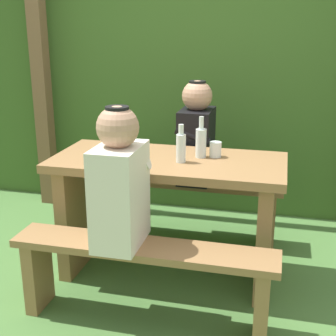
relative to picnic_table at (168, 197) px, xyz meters
The scene contains 13 objects.
ground_plane 0.52m from the picnic_table, ahead, with size 12.00×12.00×0.00m, color #477236.
hedge_backdrop 1.71m from the picnic_table, 90.00° to the left, with size 6.40×0.98×2.11m, color #385A21.
pergola_post_left 1.73m from the picnic_table, 144.06° to the left, with size 0.12×0.12×2.08m, color brown.
picnic_table is the anchor object (origin of this frame).
bench_near 0.57m from the picnic_table, 90.00° to the right, with size 1.40×0.24×0.46m.
bench_far 0.57m from the picnic_table, 90.00° to the left, with size 1.40×0.24×0.46m.
person_white_shirt 0.61m from the picnic_table, 102.35° to the right, with size 0.25×0.35×0.72m.
person_black_coat 0.60m from the picnic_table, 82.24° to the left, with size 0.25×0.35×0.72m.
drinking_glass 0.42m from the picnic_table, 20.90° to the left, with size 0.07×0.07×0.09m, color silver.
bottle_left 0.36m from the picnic_table, 31.17° to the right, with size 0.06×0.06×0.23m.
bottle_right 0.43m from the picnic_table, 156.40° to the right, with size 0.06×0.06×0.25m.
bottle_center 0.40m from the picnic_table, 22.45° to the left, with size 0.07×0.07×0.25m.
cell_phone 0.41m from the picnic_table, behind, with size 0.07×0.14×0.01m, color silver.
Camera 1 is at (0.65, -2.62, 1.56)m, focal length 50.02 mm.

